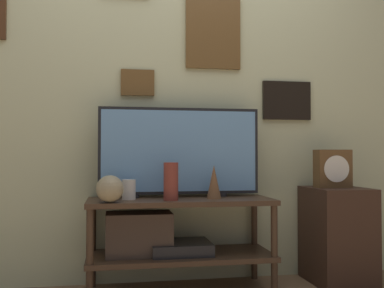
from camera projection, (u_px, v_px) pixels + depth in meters
wall_back at (174, 75)px, 3.00m from camera, size 6.40×0.08×2.70m
media_console at (165, 234)px, 2.70m from camera, size 1.11×0.43×0.56m
television at (180, 151)px, 2.82m from camera, size 1.01×0.05×0.56m
vase_tall_ceramic at (171, 181)px, 2.61m from camera, size 0.09×0.09×0.22m
vase_round_glass at (110, 189)px, 2.49m from camera, size 0.15×0.15×0.15m
vase_slim_bronze at (214, 182)px, 2.72m from camera, size 0.09×0.09×0.20m
candle_jar at (129, 190)px, 2.66m from camera, size 0.08×0.08×0.12m
side_table at (337, 235)px, 2.89m from camera, size 0.36×0.43×0.61m
mantel_clock at (333, 169)px, 2.91m from camera, size 0.23×0.11×0.25m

